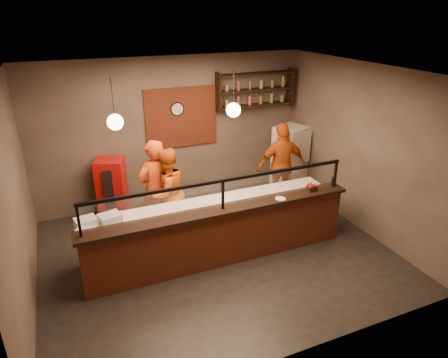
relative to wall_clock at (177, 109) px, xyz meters
name	(u,v)px	position (x,y,z in m)	size (l,w,h in m)	color
floor	(216,253)	(-0.10, -2.46, -2.10)	(6.00, 6.00, 0.00)	black
ceiling	(215,73)	(-0.10, -2.46, 1.10)	(6.00, 6.00, 0.00)	#38312B
wall_back	(173,132)	(-0.10, 0.04, -0.50)	(6.00, 6.00, 0.00)	#716253
wall_left	(15,204)	(-3.10, -2.46, -0.50)	(5.00, 5.00, 0.00)	#716253
wall_right	(360,148)	(2.90, -2.46, -0.50)	(5.00, 5.00, 0.00)	#716253
wall_front	(299,250)	(-0.10, -4.96, -0.50)	(6.00, 6.00, 0.00)	#716253
brick_patch	(182,118)	(0.10, 0.01, -0.20)	(1.60, 0.04, 1.30)	#973E21
service_counter	(223,238)	(-0.10, -2.76, -1.60)	(4.60, 0.25, 1.00)	#973E21
counter_ledge	(223,210)	(-0.10, -2.76, -1.07)	(4.70, 0.37, 0.06)	black
worktop_cabinet	(212,228)	(-0.10, -2.26, -1.68)	(4.60, 0.75, 0.85)	gray
worktop	(212,206)	(-0.10, -2.26, -1.23)	(4.60, 0.75, 0.05)	white
sneeze_guard	(223,191)	(-0.10, -2.76, -0.73)	(4.50, 0.05, 0.52)	white
wall_shelving	(256,90)	(1.80, -0.14, 0.30)	(1.84, 0.28, 0.85)	black
wall_clock	(177,109)	(0.00, 0.00, 0.00)	(0.30, 0.30, 0.04)	black
pendant_left	(115,122)	(-1.60, -2.26, 0.45)	(0.24, 0.24, 0.77)	black
pendant_right	(233,110)	(0.30, -2.26, 0.45)	(0.24, 0.24, 0.77)	black
cook_left	(155,189)	(-0.89, -1.34, -1.14)	(0.70, 0.46, 1.91)	#DC4614
cook_mid	(167,194)	(-0.71, -1.49, -1.21)	(0.86, 0.67, 1.77)	#CB5313
cook_right	(282,165)	(1.95, -1.19, -1.16)	(1.10, 0.46, 1.87)	#C44F12
fridge	(290,160)	(2.50, -0.64, -1.30)	(0.66, 0.62, 1.59)	beige
red_cooler	(112,188)	(-1.56, -0.31, -1.46)	(0.55, 0.51, 1.29)	#B90E0C
pizza_dough	(226,202)	(0.16, -2.28, -1.19)	(0.55, 0.55, 0.01)	white
prep_tub_a	(110,219)	(-1.85, -2.26, -1.12)	(0.33, 0.27, 0.17)	silver
prep_tub_b	(86,223)	(-2.22, -2.23, -1.12)	(0.32, 0.26, 0.16)	silver
prep_tub_c	(86,233)	(-2.25, -2.53, -1.13)	(0.27, 0.22, 0.14)	silver
rolling_pin	(108,223)	(-1.89, -2.28, -1.17)	(0.07, 0.07, 0.40)	yellow
condiment_caddy	(312,188)	(1.64, -2.75, -0.99)	(0.16, 0.13, 0.09)	black
pepper_mill	(332,181)	(2.10, -2.72, -0.95)	(0.04, 0.04, 0.18)	black
small_plate	(280,199)	(0.95, -2.83, -1.03)	(0.18, 0.18, 0.01)	silver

